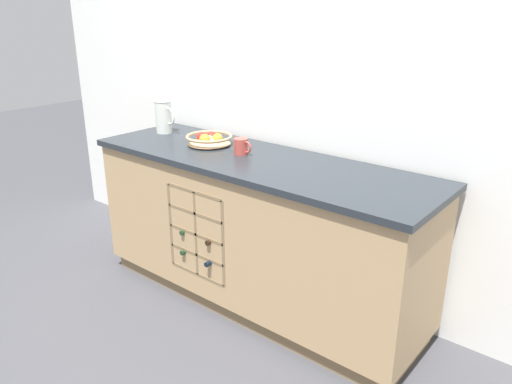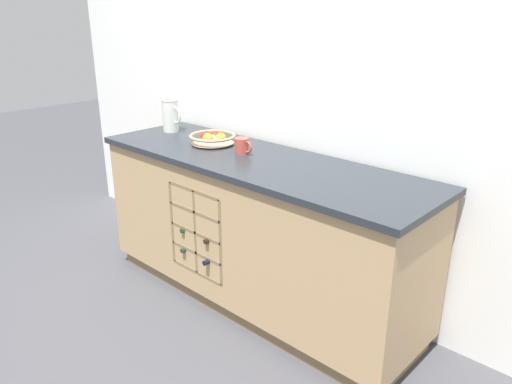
# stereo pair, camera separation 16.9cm
# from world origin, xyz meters

# --- Properties ---
(ground_plane) EXTENTS (14.00, 14.00, 0.00)m
(ground_plane) POSITION_xyz_m (0.00, 0.00, 0.00)
(ground_plane) COLOR #424247
(back_wall) EXTENTS (4.42, 0.06, 2.55)m
(back_wall) POSITION_xyz_m (0.00, 0.37, 1.27)
(back_wall) COLOR white
(back_wall) RESTS_ON ground_plane
(kitchen_island) EXTENTS (2.06, 0.65, 0.89)m
(kitchen_island) POSITION_xyz_m (-0.00, -0.00, 0.45)
(kitchen_island) COLOR olive
(kitchen_island) RESTS_ON ground_plane
(fruit_bowl) EXTENTS (0.28, 0.28, 0.08)m
(fruit_bowl) POSITION_xyz_m (-0.40, 0.04, 0.93)
(fruit_bowl) COLOR tan
(fruit_bowl) RESTS_ON kitchen_island
(white_pitcher) EXTENTS (0.17, 0.11, 0.21)m
(white_pitcher) POSITION_xyz_m (-0.85, 0.08, 1.00)
(white_pitcher) COLOR silver
(white_pitcher) RESTS_ON kitchen_island
(ceramic_mug) EXTENTS (0.12, 0.08, 0.09)m
(ceramic_mug) POSITION_xyz_m (-0.12, 0.01, 0.94)
(ceramic_mug) COLOR #B7473D
(ceramic_mug) RESTS_ON kitchen_island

